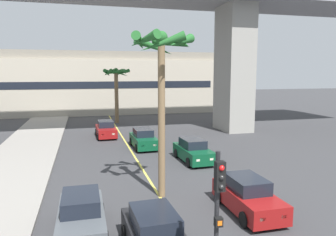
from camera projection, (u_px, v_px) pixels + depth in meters
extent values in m
cube|color=#DBCC4C|center=(134.00, 156.00, 24.30)|extent=(0.14, 56.00, 0.01)
cube|color=gray|center=(234.00, 69.00, 34.46)|extent=(2.80, 4.40, 13.08)
cube|color=#BCB29E|center=(106.00, 87.00, 50.32)|extent=(34.63, 8.00, 8.04)
cube|color=gray|center=(106.00, 56.00, 49.69)|extent=(33.94, 7.20, 1.20)
cube|color=black|center=(108.00, 85.00, 46.42)|extent=(31.17, 0.04, 1.00)
cube|color=#0C4728|center=(193.00, 153.00, 22.75)|extent=(1.86, 4.16, 0.80)
cube|color=black|center=(193.00, 143.00, 22.80)|extent=(1.47, 2.10, 0.60)
cube|color=#F2EDCC|center=(211.00, 159.00, 20.97)|extent=(0.24, 0.09, 0.14)
cube|color=#F2EDCC|center=(198.00, 160.00, 20.71)|extent=(0.24, 0.09, 0.14)
cylinder|color=black|center=(211.00, 160.00, 21.82)|extent=(0.24, 0.65, 0.64)
cylinder|color=black|center=(189.00, 162.00, 21.35)|extent=(0.24, 0.65, 0.64)
cylinder|color=black|center=(197.00, 152.00, 24.23)|extent=(0.24, 0.65, 0.64)
cylinder|color=black|center=(177.00, 153.00, 23.76)|extent=(0.24, 0.65, 0.64)
cube|color=#4C5156|center=(81.00, 220.00, 12.40)|extent=(1.70, 4.10, 0.80)
cube|color=black|center=(81.00, 202.00, 12.45)|extent=(1.40, 2.05, 0.60)
cylinder|color=black|center=(101.00, 211.00, 13.86)|extent=(0.22, 0.64, 0.64)
cylinder|color=black|center=(62.00, 215.00, 13.46)|extent=(0.22, 0.64, 0.64)
cube|color=black|center=(155.00, 220.00, 10.93)|extent=(1.46, 2.10, 0.60)
cylinder|color=black|center=(168.00, 228.00, 12.35)|extent=(0.24, 0.65, 0.64)
cylinder|color=black|center=(126.00, 234.00, 11.89)|extent=(0.24, 0.65, 0.64)
cube|color=#0C4728|center=(144.00, 141.00, 26.87)|extent=(1.79, 4.14, 0.80)
cube|color=black|center=(143.00, 132.00, 26.92)|extent=(1.44, 2.08, 0.60)
cube|color=#F2EDCC|center=(155.00, 145.00, 25.08)|extent=(0.24, 0.09, 0.14)
cube|color=#F2EDCC|center=(143.00, 146.00, 24.82)|extent=(0.24, 0.09, 0.14)
cylinder|color=black|center=(157.00, 147.00, 25.91)|extent=(0.23, 0.64, 0.64)
cylinder|color=black|center=(137.00, 148.00, 25.48)|extent=(0.23, 0.64, 0.64)
cylinder|color=black|center=(150.00, 140.00, 28.34)|extent=(0.23, 0.64, 0.64)
cylinder|color=black|center=(131.00, 141.00, 27.90)|extent=(0.23, 0.64, 0.64)
cube|color=maroon|center=(106.00, 131.00, 31.36)|extent=(1.82, 4.15, 0.80)
cube|color=black|center=(106.00, 124.00, 31.41)|extent=(1.46, 2.09, 0.60)
cube|color=#F2EDCC|center=(113.00, 134.00, 29.58)|extent=(0.24, 0.09, 0.14)
cube|color=#F2EDCC|center=(103.00, 135.00, 29.31)|extent=(0.24, 0.09, 0.14)
cylinder|color=black|center=(116.00, 136.00, 30.42)|extent=(0.24, 0.65, 0.64)
cylinder|color=black|center=(99.00, 137.00, 29.96)|extent=(0.24, 0.65, 0.64)
cylinder|color=black|center=(113.00, 131.00, 32.83)|extent=(0.24, 0.65, 0.64)
cylinder|color=black|center=(97.00, 132.00, 32.38)|extent=(0.24, 0.65, 0.64)
cube|color=maroon|center=(248.00, 199.00, 14.42)|extent=(1.70, 4.10, 0.80)
cube|color=black|center=(247.00, 184.00, 14.47)|extent=(1.40, 2.05, 0.60)
cube|color=#F2EDCC|center=(284.00, 216.00, 12.61)|extent=(0.24, 0.08, 0.14)
cube|color=#F2EDCC|center=(262.00, 219.00, 12.37)|extent=(0.24, 0.08, 0.14)
cylinder|color=black|center=(280.00, 215.00, 13.44)|extent=(0.22, 0.64, 0.64)
cylinder|color=black|center=(245.00, 219.00, 13.04)|extent=(0.22, 0.64, 0.64)
cylinder|color=black|center=(250.00, 193.00, 15.88)|extent=(0.22, 0.64, 0.64)
cylinder|color=black|center=(219.00, 196.00, 15.48)|extent=(0.22, 0.64, 0.64)
cylinder|color=black|center=(216.00, 231.00, 8.40)|extent=(0.12, 0.12, 4.20)
cube|color=black|center=(220.00, 176.00, 8.06)|extent=(0.24, 0.20, 0.76)
sphere|color=red|center=(222.00, 168.00, 7.93)|extent=(0.14, 0.14, 0.14)
sphere|color=black|center=(221.00, 178.00, 7.96)|extent=(0.14, 0.14, 0.14)
sphere|color=black|center=(221.00, 187.00, 8.00)|extent=(0.14, 0.14, 0.14)
cube|color=black|center=(218.00, 222.00, 8.24)|extent=(0.20, 0.16, 0.24)
cube|color=orange|center=(220.00, 223.00, 8.17)|extent=(0.12, 0.03, 0.12)
cylinder|color=brown|center=(162.00, 121.00, 15.83)|extent=(0.34, 0.34, 7.64)
sphere|color=#236028|center=(161.00, 37.00, 15.29)|extent=(0.60, 0.60, 0.60)
cone|color=#236028|center=(182.00, 43.00, 15.58)|extent=(0.45, 2.11, 0.89)
cone|color=#236028|center=(172.00, 44.00, 16.21)|extent=(1.84, 1.76, 0.84)
cone|color=#236028|center=(154.00, 47.00, 16.29)|extent=(2.13, 0.70, 1.11)
cone|color=#236028|center=(140.00, 43.00, 15.40)|extent=(1.10, 2.14, 0.88)
cone|color=#236028|center=(144.00, 40.00, 14.66)|extent=(1.30, 2.09, 0.82)
cone|color=#236028|center=(163.00, 43.00, 14.32)|extent=(2.14, 0.80, 1.09)
cone|color=#236028|center=(181.00, 42.00, 14.81)|extent=(1.80, 1.81, 0.91)
cylinder|color=brown|center=(117.00, 98.00, 39.88)|extent=(0.46, 0.46, 6.27)
sphere|color=#236028|center=(116.00, 70.00, 39.43)|extent=(0.60, 0.60, 0.60)
cone|color=#236028|center=(125.00, 72.00, 39.71)|extent=(0.48, 2.23, 0.83)
cone|color=#236028|center=(120.00, 73.00, 40.49)|extent=(2.06, 1.63, 1.09)
cone|color=#236028|center=(112.00, 73.00, 40.38)|extent=(2.25, 1.10, 0.96)
cone|color=#236028|center=(107.00, 73.00, 39.59)|extent=(1.18, 2.22, 1.09)
cone|color=#236028|center=(108.00, 73.00, 38.88)|extent=(1.13, 2.24, 1.02)
cone|color=#236028|center=(114.00, 72.00, 38.39)|extent=(2.25, 1.11, 0.90)
cone|color=#236028|center=(122.00, 73.00, 38.78)|extent=(2.06, 1.66, 0.90)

